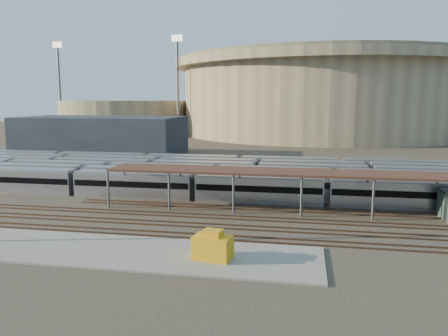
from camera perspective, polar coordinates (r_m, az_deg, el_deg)
name	(u,v)px	position (r m, az deg, el deg)	size (l,w,h in m)	color
ground	(162,213)	(57.44, -8.07, -5.78)	(420.00, 420.00, 0.00)	#383026
apron	(65,248)	(46.32, -20.06, -9.75)	(50.00, 9.00, 0.20)	gray
subway_trains	(210,175)	(73.90, -1.84, -0.97)	(130.84, 23.90, 3.60)	silver
inspection_shed	(336,175)	(57.57, 14.42, -0.87)	(60.30, 6.00, 5.30)	#58575C
empty_tracks	(149,222)	(52.87, -9.80, -7.02)	(170.00, 9.62, 0.18)	#4C3323
stadium	(322,95)	(192.77, 12.73, 9.31)	(124.00, 124.00, 32.50)	gray
secondary_arena	(126,117)	(198.67, -12.73, 6.56)	(56.00, 56.00, 14.00)	gray
service_building	(101,136)	(120.28, -15.71, 4.08)	(42.00, 20.00, 10.00)	#1E232D
floodlight_0	(178,83)	(169.63, -6.07, 10.97)	(4.00, 1.00, 38.40)	#58575C
floodlight_1	(60,85)	(201.04, -20.68, 10.13)	(4.00, 1.00, 38.40)	#58575C
floodlight_3	(247,87)	(214.53, 3.02, 10.58)	(4.00, 1.00, 38.40)	#58575C
yellow_equipment	(213,247)	(40.16, -1.51, -10.32)	(3.42, 2.14, 2.14)	orange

